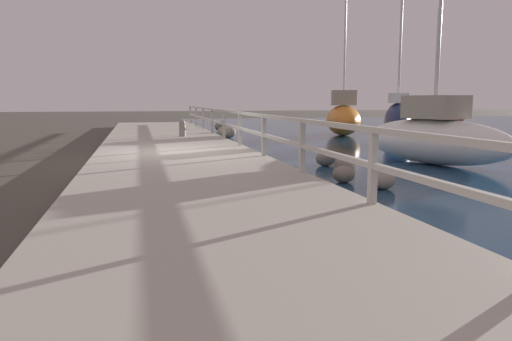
# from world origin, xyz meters

# --- Properties ---
(ground_plane) EXTENTS (120.00, 120.00, 0.00)m
(ground_plane) POSITION_xyz_m (0.00, 0.00, 0.00)
(ground_plane) COLOR #4C473D
(dock_walkway) EXTENTS (4.25, 36.00, 0.26)m
(dock_walkway) POSITION_xyz_m (0.00, 0.00, 0.13)
(dock_walkway) COLOR #B2AD9E
(dock_walkway) RESTS_ON ground
(railing) EXTENTS (0.10, 32.50, 1.02)m
(railing) POSITION_xyz_m (2.03, -0.00, 0.96)
(railing) COLOR beige
(railing) RESTS_ON dock_walkway
(boulder_far_strip) EXTENTS (0.70, 0.63, 0.53)m
(boulder_far_strip) POSITION_xyz_m (2.77, 7.77, 0.26)
(boulder_far_strip) COLOR gray
(boulder_far_strip) RESTS_ON ground
(boulder_near_dock) EXTENTS (0.50, 0.45, 0.37)m
(boulder_near_dock) POSITION_xyz_m (3.54, -1.76, 0.19)
(boulder_near_dock) COLOR #666056
(boulder_near_dock) RESTS_ON ground
(boulder_water_edge) EXTENTS (0.50, 0.45, 0.37)m
(boulder_water_edge) POSITION_xyz_m (3.37, -5.08, 0.19)
(boulder_water_edge) COLOR gray
(boulder_water_edge) RESTS_ON ground
(boulder_upstream) EXTENTS (0.54, 0.49, 0.41)m
(boulder_upstream) POSITION_xyz_m (2.86, 9.45, 0.20)
(boulder_upstream) COLOR gray
(boulder_upstream) RESTS_ON ground
(boulder_downstream) EXTENTS (0.45, 0.40, 0.34)m
(boulder_downstream) POSITION_xyz_m (2.97, -4.22, 0.17)
(boulder_downstream) COLOR slate
(boulder_downstream) RESTS_ON ground
(boulder_mid_strip) EXTENTS (0.69, 0.62, 0.52)m
(boulder_mid_strip) POSITION_xyz_m (3.23, 12.41, 0.26)
(boulder_mid_strip) COLOR #666056
(boulder_mid_strip) RESTS_ON ground
(mooring_bollard) EXTENTS (0.25, 0.25, 0.63)m
(mooring_bollard) POSITION_xyz_m (0.64, 5.57, 0.58)
(mooring_bollard) COLOR gray
(mooring_bollard) RESTS_ON dock_walkway
(sailboat_red) EXTENTS (1.85, 4.90, 6.89)m
(sailboat_red) POSITION_xyz_m (16.21, 13.29, 0.75)
(sailboat_red) COLOR red
(sailboat_red) RESTS_ON water_surface
(sailboat_orange) EXTENTS (2.68, 4.48, 6.25)m
(sailboat_orange) POSITION_xyz_m (8.26, 8.23, 0.79)
(sailboat_orange) COLOR orange
(sailboat_orange) RESTS_ON water_surface
(sailboat_white) EXTENTS (2.76, 4.74, 6.71)m
(sailboat_white) POSITION_xyz_m (6.36, -2.05, 0.69)
(sailboat_white) COLOR white
(sailboat_white) RESTS_ON water_surface
(sailboat_navy) EXTENTS (2.08, 3.22, 8.47)m
(sailboat_navy) POSITION_xyz_m (8.43, 3.56, 0.86)
(sailboat_navy) COLOR #192347
(sailboat_navy) RESTS_ON water_surface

